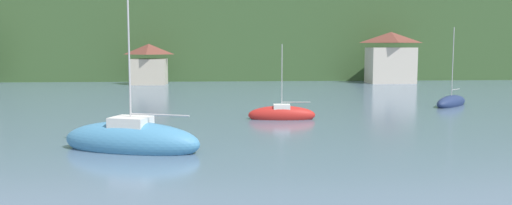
{
  "coord_description": "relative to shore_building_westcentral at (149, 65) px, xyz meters",
  "views": [
    {
      "loc": [
        -1.92,
        14.87,
        5.79
      ],
      "look_at": [
        0.0,
        42.21,
        2.86
      ],
      "focal_mm": 36.99,
      "sensor_mm": 36.0,
      "label": 1
    }
  ],
  "objects": [
    {
      "name": "wooded_hillside",
      "position": [
        24.65,
        35.08,
        4.13
      ],
      "size": [
        352.0,
        50.45,
        44.76
      ],
      "color": "#38562D",
      "rests_on": "ground_plane"
    },
    {
      "name": "sailboat_far_0",
      "position": [
        15.61,
        -40.11,
        -2.64
      ],
      "size": [
        5.46,
        1.94,
        6.37
      ],
      "rotation": [
        0.0,
        0.0,
        3.07
      ],
      "color": "red",
      "rests_on": "ground_plane"
    },
    {
      "name": "sailboat_mid_3",
      "position": [
        5.73,
        -52.12,
        -2.45
      ],
      "size": [
        8.58,
        5.23,
        9.54
      ],
      "rotation": [
        0.0,
        0.0,
        2.81
      ],
      "color": "teal",
      "rests_on": "ground_plane"
    },
    {
      "name": "shore_building_westcentral",
      "position": [
        0.0,
        0.0,
        0.0
      ],
      "size": [
        5.47,
        4.8,
        6.16
      ],
      "color": "#BCB29E",
      "rests_on": "ground_plane"
    },
    {
      "name": "shore_building_central",
      "position": [
        37.69,
        0.15,
        0.89
      ],
      "size": [
        7.33,
        5.12,
        8.03
      ],
      "color": "beige",
      "rests_on": "ground_plane"
    },
    {
      "name": "sailboat_far_6",
      "position": [
        33.27,
        -31.84,
        -2.68
      ],
      "size": [
        5.46,
        5.58,
        8.0
      ],
      "rotation": [
        0.0,
        0.0,
        3.95
      ],
      "color": "navy",
      "rests_on": "ground_plane"
    }
  ]
}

